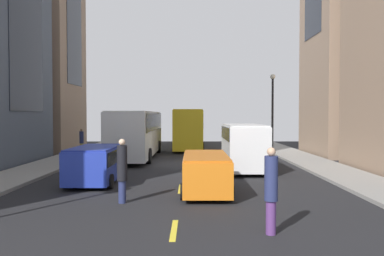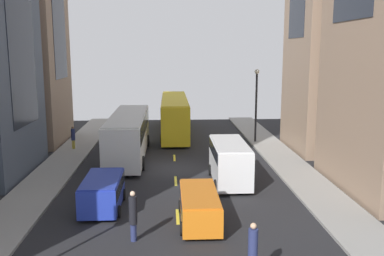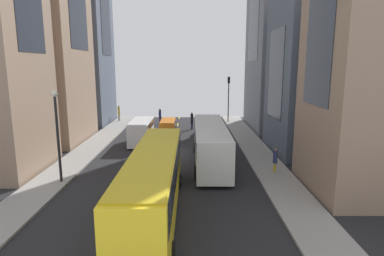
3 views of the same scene
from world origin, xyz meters
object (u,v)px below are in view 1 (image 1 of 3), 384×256
Objects in this scene: car_blue_0 at (97,162)px; pedestrian_walking_far at (83,140)px; city_bus_white at (138,130)px; pedestrian_waiting_curb at (123,169)px; car_orange_1 at (207,170)px; pedestrian_crossing_near at (272,188)px; delivery_van_white at (245,144)px; streetcar_yellow at (190,125)px.

car_blue_0 is 14.40m from pedestrian_walking_far.
city_bus_white is 5.31× the size of pedestrian_waiting_curb.
pedestrian_walking_far is at bearing 107.91° from car_blue_0.
pedestrian_walking_far reaches higher than car_orange_1.
city_bus_white reaches higher than pedestrian_crossing_near.
car_blue_0 is 1.83× the size of pedestrian_waiting_curb.
car_blue_0 is (-0.37, -11.08, -1.02)m from city_bus_white.
delivery_van_white is at bearing -67.46° from pedestrian_waiting_curb.
streetcar_yellow reaches higher than pedestrian_waiting_curb.
pedestrian_waiting_curb is 1.21× the size of pedestrian_walking_far.
pedestrian_waiting_curb is (-2.13, -24.53, -0.93)m from streetcar_yellow.
pedestrian_walking_far is at bearing -141.25° from streetcar_yellow.
pedestrian_walking_far is (-8.47, -6.80, -0.98)m from streetcar_yellow.
pedestrian_walking_far is (-9.35, 15.83, 0.24)m from car_orange_1.
pedestrian_walking_far is (-4.80, 2.63, -0.87)m from city_bus_white.
pedestrian_crossing_near reaches higher than car_blue_0.
pedestrian_walking_far is at bearing 151.30° from city_bus_white.
city_bus_white reaches higher than delivery_van_white.
pedestrian_waiting_curb is at bearing -84.16° from city_bus_white.
streetcar_yellow is at bearing 164.07° from pedestrian_crossing_near.
pedestrian_walking_far is (-4.43, 13.70, 0.16)m from car_blue_0.
car_orange_1 is at bearing -110.32° from delivery_van_white.
pedestrian_walking_far reaches higher than car_blue_0.
pedestrian_crossing_near is (6.41, -7.72, 0.22)m from car_blue_0.
city_bus_white is at bearing 177.09° from pedestrian_crossing_near.
city_bus_white is 19.76m from pedestrian_crossing_near.
pedestrian_waiting_curb is (-3.00, -1.90, 0.29)m from car_orange_1.
pedestrian_waiting_curb is 1.00× the size of pedestrian_crossing_near.
city_bus_white is 9.77m from delivery_van_white.
pedestrian_crossing_near is at bearing -85.20° from streetcar_yellow.
city_bus_white is 5.32× the size of pedestrian_crossing_near.
city_bus_white is 2.90× the size of car_blue_0.
pedestrian_crossing_near is at bearing -163.81° from pedestrian_waiting_curb.
delivery_van_white is 6.73m from car_orange_1.
city_bus_white is 11.13m from car_blue_0.
city_bus_white is at bearing 88.09° from car_blue_0.
streetcar_yellow reaches higher than car_blue_0.
pedestrian_waiting_curb is at bearing -94.95° from streetcar_yellow.
delivery_van_white is at bearing -45.16° from city_bus_white.
car_blue_0 is 4.46m from pedestrian_waiting_curb.
delivery_van_white is 2.43× the size of pedestrian_waiting_curb.
streetcar_yellow is 16.66m from delivery_van_white.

